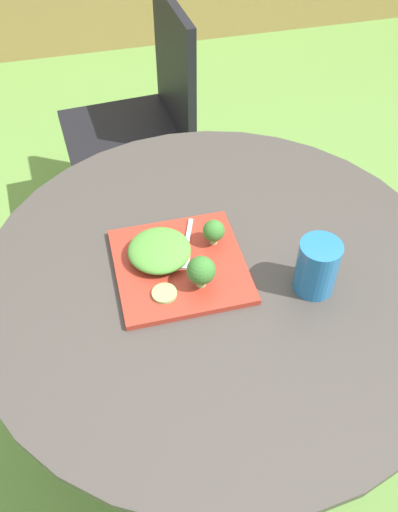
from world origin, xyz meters
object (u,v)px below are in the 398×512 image
at_px(salad_plate, 180,266).
at_px(fork, 186,248).
at_px(drinking_glass, 316,269).
at_px(patio_chair, 147,110).

relative_size(salad_plate, fork, 1.84).
height_order(salad_plate, drinking_glass, drinking_glass).
bearing_deg(salad_plate, drinking_glass, -24.42).
height_order(patio_chair, drinking_glass, patio_chair).
distance_m(patio_chair, fork, 0.96).
bearing_deg(fork, patio_chair, 86.11).
bearing_deg(salad_plate, patio_chair, 84.91).
bearing_deg(fork, drinking_glass, -33.55).
bearing_deg(patio_chair, salad_plate, -95.09).
bearing_deg(patio_chair, drinking_glass, -80.91).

